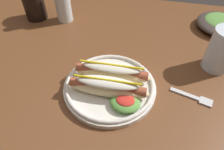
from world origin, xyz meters
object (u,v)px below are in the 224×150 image
(glass_bottle, at_px, (62,0))
(water_cup, at_px, (222,50))
(side_bowl, at_px, (220,23))
(hot_dog_plate, at_px, (110,84))
(soda_cup, at_px, (35,7))
(fork, at_px, (195,98))

(glass_bottle, bearing_deg, water_cup, -15.88)
(side_bowl, bearing_deg, hot_dog_plate, -130.76)
(soda_cup, distance_m, side_bowl, 0.76)
(side_bowl, bearing_deg, fork, -106.19)
(fork, distance_m, soda_cup, 0.72)
(glass_bottle, xyz_separation_m, side_bowl, (0.63, 0.07, -0.06))
(soda_cup, bearing_deg, water_cup, -12.43)
(soda_cup, xyz_separation_m, side_bowl, (0.76, 0.08, -0.03))
(hot_dog_plate, height_order, glass_bottle, glass_bottle)
(hot_dog_plate, xyz_separation_m, soda_cup, (-0.40, 0.33, 0.03))
(soda_cup, bearing_deg, glass_bottle, 4.55)
(fork, distance_m, glass_bottle, 0.61)
(fork, xyz_separation_m, glass_bottle, (-0.52, 0.32, 0.08))
(glass_bottle, bearing_deg, fork, -31.61)
(soda_cup, height_order, side_bowl, soda_cup)
(hot_dog_plate, distance_m, side_bowl, 0.55)
(glass_bottle, height_order, side_bowl, glass_bottle)
(soda_cup, bearing_deg, hot_dog_plate, -39.51)
(hot_dog_plate, height_order, water_cup, water_cup)
(fork, xyz_separation_m, side_bowl, (0.11, 0.39, 0.02))
(glass_bottle, relative_size, side_bowl, 1.29)
(fork, relative_size, soda_cup, 1.18)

